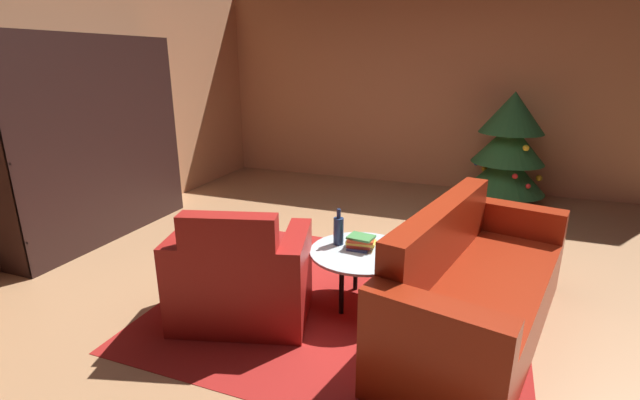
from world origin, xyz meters
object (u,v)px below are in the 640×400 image
Objects in this scene: book_stack_on_table at (360,242)px; decorated_tree at (509,148)px; coffee_table at (361,256)px; couch_red at (474,291)px; bottle_on_table at (339,230)px; bookshelf_unit at (106,143)px; armchair_red at (241,280)px.

decorated_tree is (1.06, 2.99, 0.24)m from book_stack_on_table.
coffee_table is 3.22m from decorated_tree.
bottle_on_table is at bearing 171.22° from couch_red.
bookshelf_unit is 2.74m from bottle_on_table.
bookshelf_unit is at bearing 170.14° from bottle_on_table.
coffee_table is 0.54× the size of decorated_tree.
armchair_red is 4.75× the size of book_stack_on_table.
book_stack_on_table is at bearing -109.42° from decorated_tree.
armchair_red is at bearing -116.48° from decorated_tree.
couch_red reaches higher than book_stack_on_table.
couch_red is at bearing 15.04° from armchair_red.
book_stack_on_table is 0.19m from bottle_on_table.
bottle_on_table is at bearing -112.59° from decorated_tree.
coffee_table is (-0.81, 0.09, 0.09)m from couch_red.
coffee_table is (0.73, 0.50, 0.09)m from armchair_red.
armchair_red is at bearing -145.39° from coffee_table.
armchair_red is 0.91m from book_stack_on_table.
book_stack_on_table is at bearing 37.60° from armchair_red.
decorated_tree is (1.24, 2.97, 0.18)m from bottle_on_table.
book_stack_on_table is 0.79× the size of bottle_on_table.
bookshelf_unit is 1.44× the size of decorated_tree.
decorated_tree is (3.90, 2.51, -0.24)m from bookshelf_unit.
couch_red is 1.49× the size of decorated_tree.
bottle_on_table is at bearing 161.94° from coffee_table.
book_stack_on_table is (0.71, 0.54, 0.18)m from armchair_red.
bookshelf_unit is 4.65m from decorated_tree.
book_stack_on_table reaches higher than coffee_table.
armchair_red reaches higher than couch_red.
bookshelf_unit is 9.07× the size of book_stack_on_table.
armchair_red is 0.89m from coffee_table.
armchair_red is 1.59m from couch_red.
armchair_red is 3.97m from decorated_tree.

